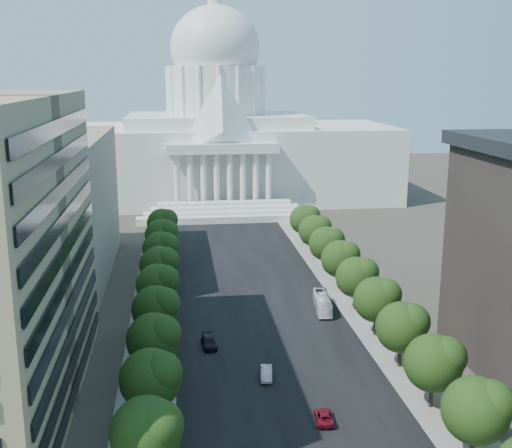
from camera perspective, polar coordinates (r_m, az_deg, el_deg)
name	(u,v)px	position (r m, az deg, el deg)	size (l,w,h in m)	color
road_asphalt	(248,282)	(134.38, -0.76, -5.20)	(30.00, 260.00, 0.01)	black
sidewalk_left	(156,286)	(133.72, -8.91, -5.46)	(8.00, 260.00, 0.02)	gray
sidewalk_right	(336,279)	(137.68, 7.15, -4.85)	(8.00, 260.00, 0.02)	gray
capitol	(217,141)	(223.20, -3.52, 7.41)	(120.00, 56.00, 73.00)	white
office_block_left_far	(15,208)	(143.50, -20.67, 1.32)	(38.00, 52.00, 30.00)	gray
tree_l_b	(149,431)	(70.49, -9.47, -17.67)	(7.79, 7.60, 9.97)	#33261C
tree_l_c	(153,378)	(81.03, -9.15, -13.33)	(7.79, 7.60, 9.97)	#33261C
tree_l_d	(156,338)	(91.93, -8.92, -10.00)	(7.79, 7.60, 9.97)	#33261C
tree_l_e	(158,308)	(103.07, -8.74, -7.38)	(7.79, 7.60, 9.97)	#33261C
tree_l_f	(159,284)	(114.39, -8.60, -5.28)	(7.79, 7.60, 9.97)	#33261C
tree_l_g	(161,264)	(125.83, -8.48, -3.56)	(7.79, 7.60, 9.97)	#33261C
tree_l_h	(162,248)	(137.37, -8.38, -2.13)	(7.79, 7.60, 9.97)	#33261C
tree_l_i	(163,234)	(148.98, -8.30, -0.91)	(7.79, 7.60, 9.97)	#33261C
tree_l_j	(163,223)	(160.65, -8.23, 0.12)	(7.79, 7.60, 9.97)	#33261C
tree_r_b	(480,409)	(77.53, 19.26, -15.24)	(7.79, 7.60, 9.97)	#33261C
tree_r_c	(436,361)	(87.22, 15.74, -11.68)	(7.79, 7.60, 9.97)	#33261C
tree_r_d	(404,326)	(97.43, 13.02, -8.82)	(7.79, 7.60, 9.97)	#33261C
tree_r_e	(379,298)	(108.01, 10.84, -6.50)	(7.79, 7.60, 9.97)	#33261C
tree_r_f	(358,276)	(118.85, 9.08, -4.59)	(7.79, 7.60, 9.97)	#33261C
tree_r_g	(342,258)	(129.90, 7.62, -3.00)	(7.79, 7.60, 9.97)	#33261C
tree_r_h	(328,243)	(141.11, 6.39, -1.65)	(7.79, 7.60, 9.97)	#33261C
tree_r_i	(316,230)	(152.44, 5.35, -0.51)	(7.79, 7.60, 9.97)	#33261C
tree_r_j	(306,219)	(163.86, 4.45, 0.48)	(7.79, 7.60, 9.97)	#33261C
streetlight_b	(450,368)	(87.41, 16.89, -12.16)	(2.61, 0.44, 9.00)	gray
streetlight_c	(387,301)	(108.87, 11.59, -6.73)	(2.61, 0.44, 9.00)	gray
streetlight_d	(348,259)	(131.58, 8.14, -3.09)	(2.61, 0.44, 9.00)	gray
streetlight_e	(320,230)	(155.00, 5.74, -0.53)	(2.61, 0.44, 9.00)	gray
streetlight_f	(300,209)	(178.85, 3.97, 1.36)	(2.61, 0.44, 9.00)	gray
car_silver	(266,373)	(93.92, 0.93, -13.13)	(1.61, 4.63, 1.53)	#ADB1B5
car_red	(324,417)	(84.03, 6.07, -16.69)	(2.15, 4.66, 1.30)	maroon
car_dark_b	(209,342)	(103.98, -4.21, -10.45)	(2.14, 5.27, 1.53)	black
city_bus	(322,303)	(119.12, 5.93, -6.98)	(2.48, 10.60, 2.95)	white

